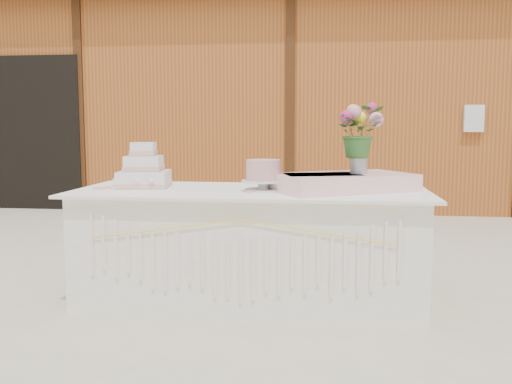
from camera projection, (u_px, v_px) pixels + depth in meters
The scene contains 9 objects.
ground at pixel (251, 299), 3.97m from camera, with size 80.00×80.00×0.00m, color beige.
barn at pixel (297, 98), 9.69m from camera, with size 12.60×4.60×3.30m.
cake_table at pixel (250, 245), 3.92m from camera, with size 2.40×1.00×0.77m.
wedding_cake at pixel (144, 172), 4.03m from camera, with size 0.39×0.39×0.32m.
pink_cake_stand at pixel (263, 174), 3.78m from camera, with size 0.29×0.29×0.21m.
satin_runner at pixel (342, 182), 3.81m from camera, with size 0.91×0.53×0.11m, color #FBCACA.
flower_vase at pixel (359, 162), 3.80m from camera, with size 0.11×0.11×0.16m, color #AEADB2.
bouquet at pixel (359, 125), 3.77m from camera, with size 0.31×0.27×0.34m, color #2E5C25.
loose_flowers at pixel (107, 186), 4.01m from camera, with size 0.15×0.36×0.02m, color pink, non-canonical shape.
Camera 1 is at (0.52, -3.82, 1.20)m, focal length 40.00 mm.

